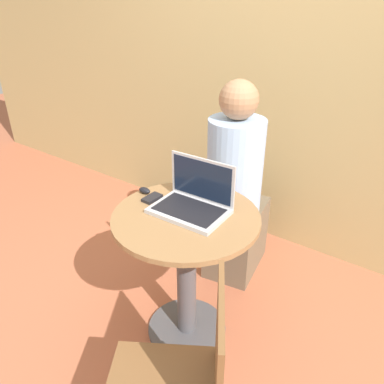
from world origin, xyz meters
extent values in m
plane|color=#B26042|center=(0.00, 0.00, 0.00)|extent=(12.00, 12.00, 0.00)
cube|color=tan|center=(0.00, 1.14, 1.30)|extent=(7.00, 0.05, 2.60)
cylinder|color=#4C4C51|center=(0.00, 0.00, 0.01)|extent=(0.43, 0.43, 0.02)
cylinder|color=#4C4C51|center=(0.00, 0.00, 0.37)|extent=(0.10, 0.10, 0.70)
cylinder|color=olive|center=(0.00, 0.00, 0.73)|extent=(0.70, 0.70, 0.02)
cube|color=#B7B7BC|center=(0.00, 0.02, 0.75)|extent=(0.35, 0.24, 0.02)
cube|color=black|center=(0.00, 0.02, 0.77)|extent=(0.31, 0.19, 0.00)
cube|color=#B7B7BC|center=(-0.01, 0.14, 0.87)|extent=(0.35, 0.02, 0.22)
cube|color=#141E33|center=(-0.01, 0.13, 0.87)|extent=(0.32, 0.01, 0.19)
cube|color=black|center=(-0.23, 0.02, 0.75)|extent=(0.06, 0.10, 0.02)
ellipsoid|color=black|center=(-0.30, 0.05, 0.76)|extent=(0.07, 0.04, 0.03)
cylinder|color=brown|center=(0.08, -0.53, 0.21)|extent=(0.04, 0.04, 0.42)
cube|color=brown|center=(0.49, -0.49, 0.66)|extent=(0.21, 0.32, 0.44)
cube|color=brown|center=(-0.07, 0.65, 0.23)|extent=(0.37, 0.49, 0.45)
cylinder|color=#9EBCE5|center=(-0.05, 0.54, 0.76)|extent=(0.32, 0.32, 0.60)
sphere|color=#A87A56|center=(-0.05, 0.54, 1.16)|extent=(0.21, 0.21, 0.21)
camera|label=1|loc=(0.88, -1.18, 1.66)|focal=35.00mm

